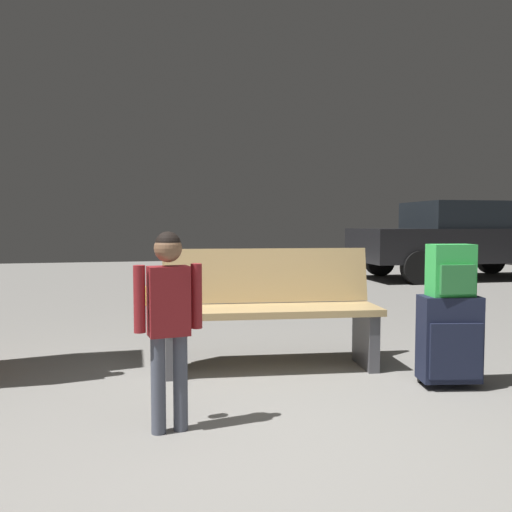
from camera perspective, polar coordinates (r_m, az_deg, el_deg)
ground_plane at (r=6.37m, az=-7.36°, el=-6.67°), size 18.00×18.00×0.10m
bench at (r=3.89m, az=1.53°, el=-5.83°), size 1.65×0.69×0.89m
suitcase at (r=3.66m, az=20.56°, el=-8.58°), size 0.41×0.29×0.60m
backpack_bright at (r=3.60m, az=20.73°, el=-1.54°), size 0.30×0.22×0.34m
child at (r=2.69m, az=-9.65°, el=-5.82°), size 0.35×0.20×1.04m
parked_car_side at (r=11.00m, az=21.62°, el=1.88°), size 4.16×1.91×1.51m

